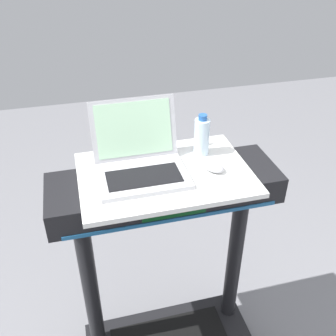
{
  "coord_description": "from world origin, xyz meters",
  "views": [
    {
      "loc": [
        -0.3,
        -0.5,
        1.92
      ],
      "look_at": [
        0.0,
        0.65,
        1.14
      ],
      "focal_mm": 41.8,
      "sensor_mm": 36.0,
      "label": 1
    }
  ],
  "objects": [
    {
      "name": "desk_board",
      "position": [
        0.0,
        0.7,
        1.08
      ],
      "size": [
        0.65,
        0.45,
        0.02
      ],
      "primitive_type": "cube",
      "color": "white",
      "rests_on": "treadmill_base"
    },
    {
      "name": "water_bottle",
      "position": [
        0.18,
        0.8,
        1.17
      ],
      "size": [
        0.06,
        0.06,
        0.17
      ],
      "color": "silver",
      "rests_on": "desk_board"
    },
    {
      "name": "laptop",
      "position": [
        -0.09,
        0.73,
        1.14
      ],
      "size": [
        0.33,
        0.31,
        0.24
      ],
      "rotation": [
        0.0,
        0.0,
        -0.07
      ],
      "color": "#B7B7BC",
      "rests_on": "desk_board"
    },
    {
      "name": "computer_mouse",
      "position": [
        0.18,
        0.67,
        1.11
      ],
      "size": [
        0.1,
        0.12,
        0.03
      ],
      "primitive_type": "ellipsoid",
      "rotation": [
        0.0,
        0.0,
        0.53
      ],
      "color": "#B2B2B7",
      "rests_on": "desk_board"
    }
  ]
}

